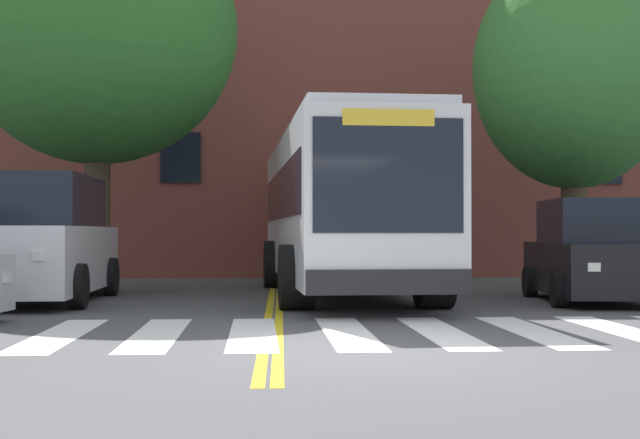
{
  "coord_description": "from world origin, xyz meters",
  "views": [
    {
      "loc": [
        -0.93,
        -9.38,
        1.28
      ],
      "look_at": [
        -0.18,
        7.73,
        1.52
      ],
      "focal_mm": 50.0,
      "sensor_mm": 36.0,
      "label": 1
    }
  ],
  "objects": [
    {
      "name": "crosswalk",
      "position": [
        0.51,
        1.92,
        0.0
      ],
      "size": [
        9.06,
        4.0,
        0.01
      ],
      "color": "white",
      "rests_on": "ground"
    },
    {
      "name": "building_facade",
      "position": [
        -3.71,
        18.72,
        6.68
      ],
      "size": [
        29.63,
        6.92,
        13.34
      ],
      "color": "brown",
      "rests_on": "ground"
    },
    {
      "name": "lane_line_yellow_outer",
      "position": [
        -0.96,
        15.92,
        0.0
      ],
      "size": [
        0.12,
        36.0,
        0.01
      ],
      "primitive_type": "cube",
      "color": "gold",
      "rests_on": "ground"
    },
    {
      "name": "car_grey_behind_bus",
      "position": [
        1.64,
        19.53,
        0.88
      ],
      "size": [
        2.16,
        3.92,
        1.93
      ],
      "color": "slate",
      "rests_on": "ground"
    },
    {
      "name": "street_tree_curbside_small",
      "position": [
        -4.88,
        9.94,
        5.6
      ],
      "size": [
        7.63,
        7.27,
        8.51
      ],
      "color": "#4C3D2D",
      "rests_on": "ground"
    },
    {
      "name": "car_black_far_lane",
      "position": [
        4.79,
        6.69,
        0.86
      ],
      "size": [
        2.31,
        4.21,
        1.87
      ],
      "color": "black",
      "rests_on": "ground"
    },
    {
      "name": "car_white_near_lane",
      "position": [
        -5.33,
        7.09,
        1.09
      ],
      "size": [
        2.35,
        5.22,
        2.31
      ],
      "color": "white",
      "rests_on": "ground"
    },
    {
      "name": "ground_plane",
      "position": [
        0.0,
        0.0,
        0.0
      ],
      "size": [
        120.0,
        120.0,
        0.0
      ],
      "primitive_type": "plane",
      "color": "#4C4C4F"
    },
    {
      "name": "lane_line_yellow_inner",
      "position": [
        -1.12,
        15.92,
        0.0
      ],
      "size": [
        0.12,
        36.0,
        0.01
      ],
      "primitive_type": "cube",
      "color": "gold",
      "rests_on": "ground"
    },
    {
      "name": "street_tree_curbside_large",
      "position": [
        5.5,
        9.86,
        4.83
      ],
      "size": [
        5.83,
        6.15,
        7.48
      ],
      "color": "brown",
      "rests_on": "ground"
    },
    {
      "name": "city_bus",
      "position": [
        0.27,
        8.7,
        1.79
      ],
      "size": [
        3.29,
        11.21,
        3.29
      ],
      "color": "white",
      "rests_on": "ground"
    }
  ]
}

